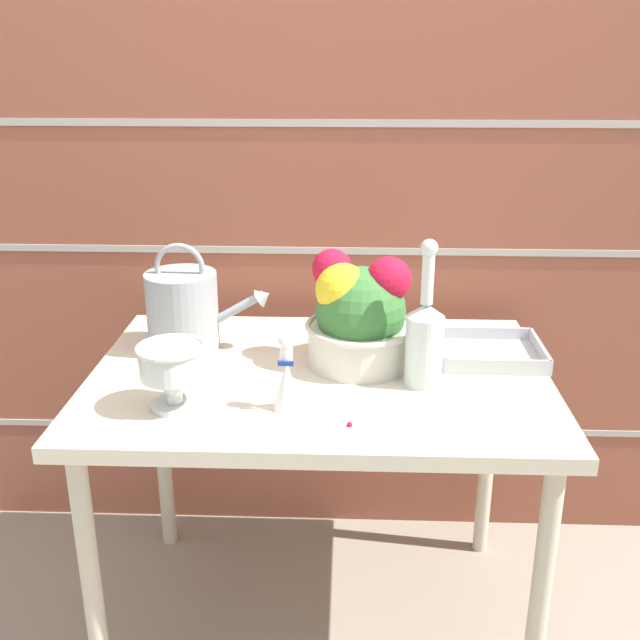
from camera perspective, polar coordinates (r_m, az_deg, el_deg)
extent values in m
plane|color=gray|center=(2.21, -0.04, -21.75)|extent=(12.00, 12.00, 0.00)
cube|color=brown|center=(2.18, 0.49, 10.16)|extent=(3.60, 0.08, 2.20)
cube|color=#A8A399|center=(2.39, 0.40, -8.24)|extent=(3.53, 0.00, 0.02)
cube|color=#A8A399|center=(2.18, 0.44, 5.30)|extent=(3.53, 0.00, 0.02)
cube|color=#A8A399|center=(2.12, 0.47, 14.77)|extent=(3.53, 0.00, 0.02)
cube|color=beige|center=(1.81, -0.05, -4.52)|extent=(1.10, 0.77, 0.04)
cylinder|color=beige|center=(1.82, -16.96, -19.05)|extent=(0.04, 0.04, 0.70)
cylinder|color=beige|center=(1.79, 16.38, -19.91)|extent=(0.04, 0.04, 0.70)
cylinder|color=beige|center=(2.34, -11.93, -9.14)|extent=(0.04, 0.04, 0.70)
cylinder|color=beige|center=(2.31, 12.68, -9.59)|extent=(0.04, 0.04, 0.70)
cylinder|color=#93999E|center=(1.95, -10.44, 0.69)|extent=(0.18, 0.18, 0.20)
cylinder|color=#93999E|center=(1.92, -6.26, 0.92)|extent=(0.14, 0.02, 0.09)
cone|color=#93999E|center=(1.90, -4.28, 1.84)|extent=(0.05, 0.05, 0.06)
torus|color=#93999E|center=(1.91, -10.65, 3.93)|extent=(0.13, 0.01, 0.13)
cylinder|color=silver|center=(1.67, -11.00, -6.37)|extent=(0.10, 0.10, 0.01)
cylinder|color=silver|center=(1.65, -11.09, -5.20)|extent=(0.04, 0.04, 0.06)
sphere|color=silver|center=(1.65, -11.09, -5.10)|extent=(0.04, 0.04, 0.04)
cylinder|color=silver|center=(1.62, -11.24, -3.15)|extent=(0.14, 0.14, 0.07)
torus|color=silver|center=(1.61, -11.32, -2.07)|extent=(0.15, 0.15, 0.01)
cylinder|color=beige|center=(1.84, 3.07, -1.90)|extent=(0.26, 0.26, 0.10)
torus|color=beige|center=(1.82, 3.10, -0.46)|extent=(0.27, 0.27, 0.01)
sphere|color=#387033|center=(1.81, 3.12, 0.68)|extent=(0.22, 0.22, 0.22)
sphere|color=yellow|center=(1.78, 1.71, 2.32)|extent=(0.13, 0.13, 0.13)
sphere|color=red|center=(1.81, 0.92, 3.93)|extent=(0.10, 0.10, 0.10)
sphere|color=red|center=(1.78, 5.25, 3.12)|extent=(0.11, 0.11, 0.11)
cylinder|color=silver|center=(1.73, 7.93, -2.34)|extent=(0.09, 0.09, 0.17)
cone|color=silver|center=(1.69, 8.09, 0.75)|extent=(0.09, 0.09, 0.03)
cylinder|color=silver|center=(1.67, 8.21, 3.11)|extent=(0.03, 0.03, 0.12)
sphere|color=silver|center=(1.65, 8.33, 5.46)|extent=(0.04, 0.04, 0.04)
cone|color=white|center=(1.61, -2.56, -4.90)|extent=(0.06, 0.06, 0.12)
cylinder|color=white|center=(1.58, -2.60, -2.33)|extent=(0.03, 0.03, 0.04)
sphere|color=white|center=(1.57, -2.61, -1.66)|extent=(0.03, 0.03, 0.03)
cube|color=#193399|center=(1.57, -2.63, -3.32)|extent=(0.03, 0.01, 0.01)
cube|color=#B7B7BC|center=(1.93, 12.79, -2.71)|extent=(0.25, 0.22, 0.01)
cube|color=#B7B7BC|center=(1.83, 13.41, -3.58)|extent=(0.25, 0.01, 0.04)
cube|color=#B7B7BC|center=(2.03, 12.30, -1.09)|extent=(0.25, 0.01, 0.04)
cube|color=#B7B7BC|center=(1.91, 9.15, -2.24)|extent=(0.01, 0.22, 0.04)
cube|color=#B7B7BC|center=(1.95, 16.43, -2.29)|extent=(0.01, 0.22, 0.04)
sphere|color=red|center=(1.56, 2.27, -7.96)|extent=(0.01, 0.01, 0.01)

